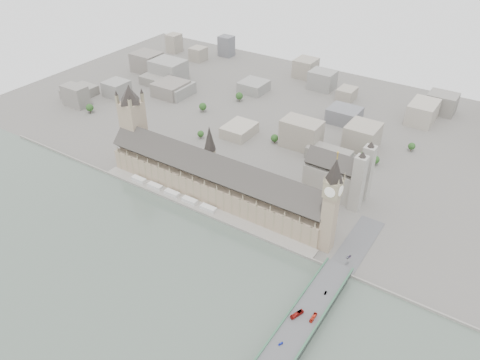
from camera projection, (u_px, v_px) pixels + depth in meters
The scene contains 19 objects.
ground at pixel (205, 205), 506.28m from camera, with size 900.00×900.00×0.00m, color #595651.
river_thames at pixel (87, 304), 391.87m from camera, with size 600.00×600.00×0.00m, color #4D5B4F.
embankment_wall at pixel (196, 211), 495.04m from camera, with size 600.00×1.50×3.00m, color gray.
river_terrace at pixel (201, 207), 500.52m from camera, with size 270.00×15.00×2.00m, color gray.
terrace_tents at pixel (172, 193), 517.37m from camera, with size 118.00×7.00×4.00m.
palace_of_westminster at pixel (215, 179), 507.25m from camera, with size 265.00×40.73×55.44m.
elizabeth_tower at pixel (332, 199), 416.64m from camera, with size 17.00×17.00×107.50m.
victoria_tower at pixel (133, 122), 548.88m from camera, with size 30.00×30.00×100.00m.
central_tower at pixel (210, 146), 496.47m from camera, with size 13.00×13.00×48.00m.
westminster_bridge at pixel (303, 323), 369.13m from camera, with size 25.00×325.00×10.25m, color #474749.
bridge_parapets at pixel (275, 360), 335.08m from camera, with size 25.00×235.00×1.15m, color #345F45, non-canonical shape.
westminster_abbey at pixel (338, 176), 507.72m from camera, with size 68.00×36.00×64.00m.
city_skyline_inland at pixel (308, 107), 665.54m from camera, with size 720.00×360.00×38.00m, color gray, non-canonical shape.
park_trees at pixel (229, 171), 548.24m from camera, with size 110.00×30.00×15.00m, color #214117, non-canonical shape.
red_bus_north at pixel (297, 314), 367.72m from camera, with size 2.88×12.30×3.43m, color #9D1611.
red_bus_south at pixel (313, 317), 365.53m from camera, with size 2.34×9.98×2.78m, color red.
car_blue at pixel (281, 344), 346.33m from camera, with size 1.62×4.02×1.37m, color #1C2DBC.
car_silver at pixel (325, 293), 387.60m from camera, with size 1.37×3.94×1.30m, color gray.
car_approach at pixel (349, 257), 422.79m from camera, with size 2.16×5.32×1.54m, color gray.
Camera 1 is at (253.66, -317.70, 305.30)m, focal length 35.00 mm.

